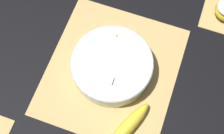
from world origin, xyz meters
TOP-DOWN VIEW (x-y plane):
  - ground_plane at (0.00, 0.00)m, footprint 6.00×6.00m
  - bamboo_mat_center at (-0.00, 0.00)m, footprint 0.43×0.39m
  - coaster_mat_near_right at (0.31, -0.28)m, footprint 0.14×0.14m
  - fruit_salad_bowl at (0.00, -0.00)m, footprint 0.24×0.24m
  - whole_banana at (-0.16, -0.10)m, footprint 0.18×0.11m

SIDE VIEW (x-z plane):
  - ground_plane at x=0.00m, z-range 0.00..0.00m
  - coaster_mat_near_right at x=0.31m, z-range 0.00..0.01m
  - bamboo_mat_center at x=0.00m, z-range 0.00..0.01m
  - whole_banana at x=-0.16m, z-range 0.01..0.04m
  - fruit_salad_bowl at x=0.00m, z-range 0.01..0.08m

